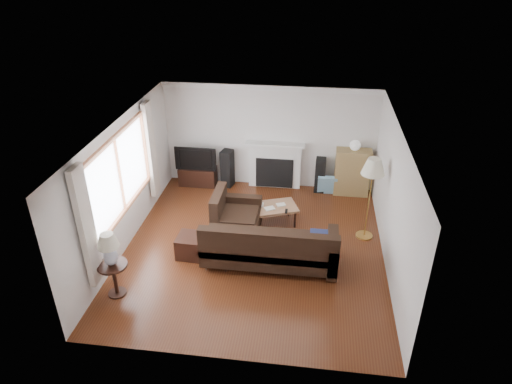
# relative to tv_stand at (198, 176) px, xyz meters

# --- Properties ---
(room) EXTENTS (5.10, 5.60, 2.54)m
(room) POSITION_rel_tv_stand_xyz_m (1.74, -2.50, 1.02)
(room) COLOR #502411
(room) RESTS_ON ground
(window) EXTENTS (0.12, 2.74, 1.54)m
(window) POSITION_rel_tv_stand_xyz_m (-0.71, -2.70, 1.32)
(window) COLOR brown
(window) RESTS_ON room
(curtain_near) EXTENTS (0.10, 0.35, 2.10)m
(curtain_near) POSITION_rel_tv_stand_xyz_m (-0.66, -4.22, 1.17)
(curtain_near) COLOR beige
(curtain_near) RESTS_ON room
(curtain_far) EXTENTS (0.10, 0.35, 2.10)m
(curtain_far) POSITION_rel_tv_stand_xyz_m (-0.66, -1.18, 1.17)
(curtain_far) COLOR beige
(curtain_far) RESTS_ON room
(fireplace) EXTENTS (1.40, 0.26, 1.15)m
(fireplace) POSITION_rel_tv_stand_xyz_m (1.89, 0.14, 0.35)
(fireplace) COLOR white
(fireplace) RESTS_ON room
(tv_stand) EXTENTS (0.90, 0.41, 0.45)m
(tv_stand) POSITION_rel_tv_stand_xyz_m (0.00, 0.00, 0.00)
(tv_stand) COLOR black
(tv_stand) RESTS_ON ground
(television) EXTENTS (1.00, 0.13, 0.58)m
(television) POSITION_rel_tv_stand_xyz_m (0.00, 0.00, 0.51)
(television) COLOR black
(television) RESTS_ON tv_stand
(speaker_left) EXTENTS (0.32, 0.36, 0.92)m
(speaker_left) POSITION_rel_tv_stand_xyz_m (0.74, 0.04, 0.24)
(speaker_left) COLOR black
(speaker_left) RESTS_ON ground
(speaker_right) EXTENTS (0.25, 0.29, 0.85)m
(speaker_right) POSITION_rel_tv_stand_xyz_m (2.98, 0.05, 0.20)
(speaker_right) COLOR black
(speaker_right) RESTS_ON ground
(bookshelf) EXTENTS (0.81, 0.38, 1.11)m
(bookshelf) POSITION_rel_tv_stand_xyz_m (3.72, 0.03, 0.33)
(bookshelf) COLOR olive
(bookshelf) RESTS_ON ground
(globe_lamp) EXTENTS (0.24, 0.24, 0.24)m
(globe_lamp) POSITION_rel_tv_stand_xyz_m (3.72, 0.03, 1.01)
(globe_lamp) COLOR white
(globe_lamp) RESTS_ON bookshelf
(sectional_sofa) EXTENTS (2.68, 1.96, 0.87)m
(sectional_sofa) POSITION_rel_tv_stand_xyz_m (2.09, -2.93, 0.21)
(sectional_sofa) COLOR black
(sectional_sofa) RESTS_ON ground
(coffee_table) EXTENTS (1.26, 0.96, 0.44)m
(coffee_table) POSITION_rel_tv_stand_xyz_m (1.95, -1.60, -0.01)
(coffee_table) COLOR #936546
(coffee_table) RESTS_ON ground
(footstool) EXTENTS (0.52, 0.52, 0.42)m
(footstool) POSITION_rel_tv_stand_xyz_m (0.57, -2.87, -0.01)
(footstool) COLOR black
(footstool) RESTS_ON ground
(floor_lamp) EXTENTS (0.57, 0.57, 1.75)m
(floor_lamp) POSITION_rel_tv_stand_xyz_m (3.92, -1.79, 0.65)
(floor_lamp) COLOR gold
(floor_lamp) RESTS_ON ground
(side_table) EXTENTS (0.50, 0.50, 0.63)m
(side_table) POSITION_rel_tv_stand_xyz_m (-0.41, -4.12, 0.09)
(side_table) COLOR black
(side_table) RESTS_ON ground
(table_lamp) EXTENTS (0.37, 0.37, 0.59)m
(table_lamp) POSITION_rel_tv_stand_xyz_m (-0.41, -4.12, 0.70)
(table_lamp) COLOR silver
(table_lamp) RESTS_ON side_table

